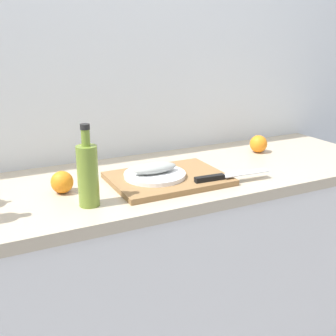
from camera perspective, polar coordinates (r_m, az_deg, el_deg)
The scene contains 9 objects.
back_wall at distance 1.77m, azimuth -7.22°, elevation 12.68°, with size 3.20×0.05×2.50m, color silver.
kitchen_counter at distance 1.74m, azimuth -2.45°, elevation -15.38°, with size 2.00×0.60×0.90m.
cutting_board at distance 1.50m, azimuth -0.00°, elevation -1.45°, with size 0.40×0.30×0.02m, color olive.
white_plate at distance 1.48m, azimuth -1.91°, elevation -0.95°, with size 0.22×0.22×0.01m, color white.
fish_fillet at distance 1.48m, azimuth -1.92°, elevation -0.02°, with size 0.16×0.07×0.04m, color #999E99.
chef_knife at distance 1.48m, azimuth 7.49°, elevation -1.13°, with size 0.29×0.05×0.02m.
olive_oil_bottle at distance 1.29m, azimuth -10.85°, elevation -0.80°, with size 0.06×0.06×0.26m.
orange_0 at distance 1.43m, azimuth -14.22°, elevation -1.87°, with size 0.07×0.07×0.07m, color orange.
orange_1 at distance 1.90m, azimuth 12.21°, elevation 3.23°, with size 0.08×0.08×0.08m, color orange.
Camera 1 is at (-0.58, -1.33, 1.41)m, focal length 44.79 mm.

